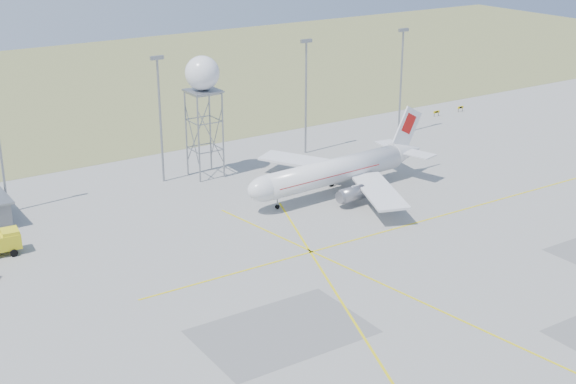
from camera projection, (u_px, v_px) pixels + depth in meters
ground at (520, 339)px, 83.96m from camera, size 400.00×400.00×0.00m
grass_strip at (71, 88)px, 193.76m from camera, size 400.00×120.00×0.03m
mast_b at (160, 109)px, 126.40m from camera, size 2.20×0.50×20.50m
mast_c at (306, 87)px, 140.80m from camera, size 2.20×0.50×20.50m
mast_d at (401, 73)px, 152.12m from camera, size 2.20×0.50×20.50m
taxi_sign_near at (436, 112)px, 168.72m from camera, size 1.60×0.17×1.20m
taxi_sign_far at (461, 108)px, 172.32m from camera, size 1.60×0.17×1.20m
airliner_main at (336, 171)px, 124.06m from camera, size 34.56×33.54×11.75m
radar_tower at (204, 110)px, 129.20m from camera, size 5.53×5.53×20.02m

